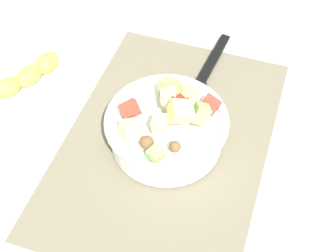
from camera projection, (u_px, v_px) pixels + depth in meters
name	position (u px, v px, depth m)	size (l,w,h in m)	color
ground_plane	(167.00, 143.00, 0.83)	(2.40, 2.40, 0.00)	silver
placemat	(167.00, 142.00, 0.83)	(0.50, 0.34, 0.01)	#756B56
salad_bowl	(168.00, 128.00, 0.79)	(0.21, 0.21, 0.12)	white
serving_spoon	(204.00, 76.00, 0.92)	(0.20, 0.05, 0.01)	black
banana_whole	(27.00, 75.00, 0.91)	(0.15, 0.10, 0.04)	yellow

